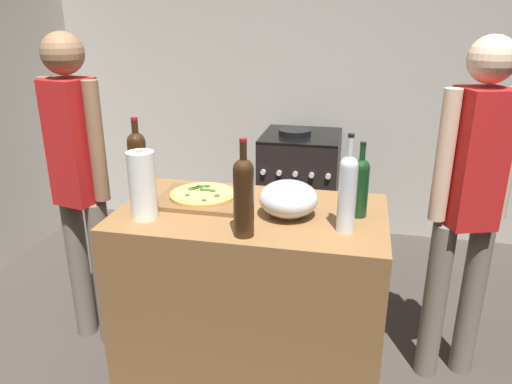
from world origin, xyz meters
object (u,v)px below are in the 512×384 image
Objects in this scene: pizza at (203,194)px; person_in_stripes at (79,179)px; mixing_bowl at (288,199)px; stove at (300,191)px; person_in_red at (470,199)px; wine_bottle_green at (360,185)px; wine_bottle_dark at (347,190)px; paper_towel_roll at (143,185)px; wine_bottle_amber at (138,164)px; wine_bottle_clear at (244,194)px.

person_in_stripes is (-0.70, 0.13, -0.02)m from pizza.
stove is (-0.15, 1.62, -0.56)m from mixing_bowl.
pizza is at bearing -168.31° from person_in_red.
pizza is at bearing 177.78° from wine_bottle_green.
person_in_stripes is 1.87m from person_in_red.
person_in_red is at bearing 38.79° from wine_bottle_dark.
mixing_bowl is 0.78× the size of wine_bottle_green.
wine_bottle_dark is at bearing -13.53° from person_in_stripes.
pizza is 0.18× the size of person_in_stripes.
stove is 0.56× the size of person_in_stripes.
wine_bottle_amber reaches higher than paper_towel_roll.
wine_bottle_dark is (0.64, -0.19, 0.14)m from pizza.
paper_towel_roll is 1.43m from person_in_red.
mixing_bowl is at bearing -84.87° from stove.
wine_bottle_clear is at bearing -161.60° from wine_bottle_dark.
wine_bottle_clear is 0.23× the size of person_in_red.
mixing_bowl is 0.30m from wine_bottle_green.
wine_bottle_dark is 0.23× the size of person_in_red.
mixing_bowl is at bearing -11.67° from person_in_stripes.
paper_towel_roll is 0.45m from wine_bottle_clear.
stove is at bearing 95.13° from mixing_bowl.
paper_towel_roll is 0.74× the size of wine_bottle_dark.
paper_towel_roll is 0.89m from wine_bottle_green.
mixing_bowl is 0.64× the size of wine_bottle_amber.
wine_bottle_dark reaches higher than mixing_bowl.
wine_bottle_amber is (-0.91, 0.12, 0.01)m from wine_bottle_dark.
wine_bottle_green is at bearing 33.97° from wine_bottle_clear.
person_in_red reaches higher than stove.
pizza is 1.19m from person_in_red.
wine_bottle_green is 0.57m from person_in_red.
stove is at bearing 80.53° from pizza.
paper_towel_roll is 0.19m from wine_bottle_amber.
mixing_bowl reaches higher than pizza.
mixing_bowl is 0.84m from person_in_red.
wine_bottle_dark is at bearing -7.49° from wine_bottle_amber.
wine_bottle_amber is at bearing -167.89° from person_in_red.
person_in_stripes reaches higher than stove.
person_in_red is (1.35, 0.47, -0.13)m from paper_towel_roll.
wine_bottle_dark is at bearing -16.28° from pizza.
wine_bottle_dark is 0.92m from wine_bottle_amber.
wine_bottle_clear reaches higher than mixing_bowl.
person_in_stripes is at bearing 173.33° from wine_bottle_green.
pizza is 1.04× the size of paper_towel_roll.
wine_bottle_clear is (0.26, -0.31, 0.14)m from pizza.
wine_bottle_amber is at bearing 119.36° from paper_towel_roll.
mixing_bowl is 0.68m from wine_bottle_amber.
wine_bottle_dark is at bearing -21.69° from mixing_bowl.
person_in_stripes is (-1.38, 0.16, -0.13)m from wine_bottle_green.
wine_bottle_dark reaches higher than wine_bottle_clear.
mixing_bowl is at bearing 58.02° from wine_bottle_clear.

